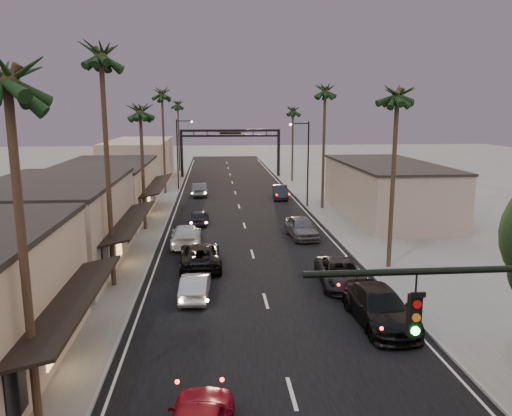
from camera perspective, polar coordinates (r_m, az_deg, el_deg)
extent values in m
plane|color=slate|center=(47.52, -1.57, -1.20)|extent=(200.00, 200.00, 0.00)
cube|color=black|center=(52.41, -1.89, -0.03)|extent=(14.00, 120.00, 0.02)
cube|color=slate|center=(59.60, -11.43, 1.17)|extent=(5.00, 92.00, 0.12)
cube|color=slate|center=(60.46, 6.77, 1.45)|extent=(5.00, 92.00, 0.12)
cube|color=#A69685|center=(34.74, -22.05, -2.00)|extent=(8.00, 14.00, 5.50)
cube|color=tan|center=(50.01, -16.77, 1.86)|extent=(8.00, 16.00, 5.00)
cube|color=#A69685|center=(72.43, -13.16, 5.18)|extent=(8.00, 20.00, 6.00)
cube|color=#A69685|center=(49.87, 14.70, 1.94)|extent=(8.00, 18.00, 5.00)
cylinder|color=black|center=(12.54, 24.72, -6.41)|extent=(8.40, 0.16, 0.16)
cube|color=black|center=(12.20, 17.62, -11.62)|extent=(0.28, 0.22, 1.00)
cube|color=black|center=(76.78, -8.49, 6.05)|extent=(0.40, 0.40, 7.00)
cube|color=black|center=(77.30, 2.59, 6.19)|extent=(0.40, 0.40, 7.00)
cube|color=black|center=(76.45, -2.96, 8.84)|extent=(15.20, 0.35, 0.35)
cube|color=black|center=(76.49, -2.95, 8.24)|extent=(15.20, 0.30, 0.30)
cube|color=beige|center=(76.45, -2.96, 8.54)|extent=(4.20, 0.12, 1.00)
cylinder|color=black|center=(52.60, 5.96, 4.91)|extent=(0.16, 0.16, 9.00)
cylinder|color=black|center=(52.13, 4.96, 9.61)|extent=(2.00, 0.12, 0.12)
sphere|color=#FFD899|center=(51.99, 3.97, 9.51)|extent=(0.30, 0.30, 0.30)
cylinder|color=black|center=(64.75, -8.96, 6.00)|extent=(0.16, 0.16, 9.00)
cylinder|color=black|center=(64.45, -8.18, 9.83)|extent=(2.00, 0.12, 0.12)
sphere|color=#FFD899|center=(64.41, -7.37, 9.76)|extent=(0.30, 0.30, 0.30)
cylinder|color=#38281C|center=(17.08, -24.99, -5.77)|extent=(0.28, 0.28, 11.00)
sphere|color=black|center=(16.49, -26.78, 15.00)|extent=(3.20, 3.20, 3.20)
cylinder|color=#38281C|center=(29.18, -16.57, 3.47)|extent=(0.28, 0.28, 13.00)
sphere|color=black|center=(29.15, -17.37, 17.43)|extent=(3.20, 3.20, 3.20)
cylinder|color=#38281C|center=(43.06, -12.80, 3.99)|extent=(0.28, 0.28, 10.00)
sphere|color=black|center=(42.75, -13.13, 11.45)|extent=(3.20, 3.20, 3.20)
cylinder|color=#38281C|center=(61.76, -10.50, 7.10)|extent=(0.28, 0.28, 12.00)
sphere|color=black|center=(61.67, -10.72, 13.23)|extent=(3.20, 3.20, 3.20)
cylinder|color=#38281C|center=(32.73, 15.36, 2.56)|extent=(0.28, 0.28, 11.00)
sphere|color=black|center=(32.42, 15.92, 13.27)|extent=(3.20, 3.20, 3.20)
cylinder|color=#38281C|center=(51.77, 7.73, 6.44)|extent=(0.28, 0.28, 12.00)
sphere|color=black|center=(51.66, 7.93, 13.75)|extent=(3.20, 3.20, 3.20)
cylinder|color=#38281C|center=(71.44, 4.20, 6.97)|extent=(0.28, 0.28, 10.00)
sphere|color=black|center=(71.25, 4.26, 11.47)|extent=(3.20, 3.20, 3.20)
cylinder|color=#38281C|center=(84.66, -8.82, 7.86)|extent=(0.28, 0.28, 11.00)
sphere|color=black|center=(84.54, -8.95, 11.99)|extent=(3.20, 3.20, 3.20)
imported|color=black|center=(33.05, -6.39, -5.40)|extent=(2.82, 5.78, 1.58)
imported|color=#A2A3A8|center=(27.86, -6.96, -8.83)|extent=(1.67, 4.21, 1.36)
imported|color=#BABABA|center=(38.40, -8.00, -3.09)|extent=(2.33, 5.50, 1.58)
imported|color=black|center=(45.17, -6.51, -1.05)|extent=(1.79, 4.04, 1.35)
imported|color=#45454A|center=(60.25, -6.51, 2.12)|extent=(2.00, 4.89, 1.57)
imported|color=black|center=(29.96, 9.62, -7.33)|extent=(2.80, 5.51, 1.49)
imported|color=black|center=(25.13, 13.94, -10.93)|extent=(2.65, 6.01, 1.72)
imported|color=#545459|center=(40.44, 5.21, -2.21)|extent=(2.43, 5.15, 1.70)
imported|color=black|center=(57.99, 2.78, 1.82)|extent=(1.99, 4.81, 1.55)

